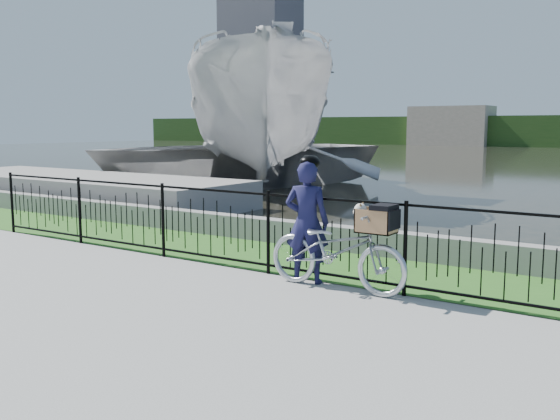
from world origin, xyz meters
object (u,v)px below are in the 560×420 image
Objects in this scene: cyclist at (307,220)px; boat_near at (261,117)px; dock at (80,188)px; bicycle_rig at (338,249)px; boat_far at (235,154)px.

cyclist is 0.14× the size of boat_near.
dock is 10.99m from bicycle_rig.
boat_far reaches higher than dock.
bicycle_rig is 0.16× the size of boat_near.
boat_near is (2.07, 5.45, 1.94)m from dock.
boat_far reaches higher than cyclist.
dock is at bearing -110.77° from boat_near.
bicycle_rig is at bearing -9.79° from cyclist.
boat_near is 0.95× the size of boat_far.
bicycle_rig is 0.60m from cyclist.
boat_near reaches higher than cyclist.
boat_near reaches higher than dock.
boat_near reaches higher than boat_far.
dock is 6.09m from boat_far.
boat_near is at bearing 128.84° from cyclist.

